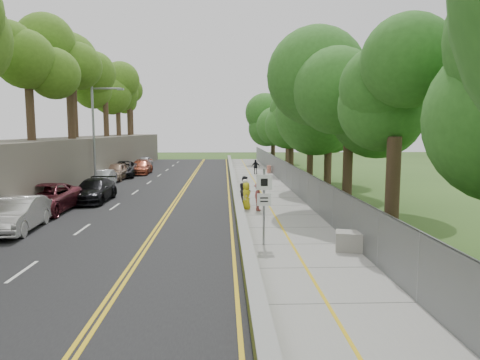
{
  "coord_description": "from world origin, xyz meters",
  "views": [
    {
      "loc": [
        -0.55,
        -19.88,
        4.68
      ],
      "look_at": [
        0.5,
        8.0,
        1.4
      ],
      "focal_mm": 32.0,
      "sensor_mm": 36.0,
      "label": 1
    }
  ],
  "objects_px": {
    "streetlight": "(97,130)",
    "car_2": "(45,199)",
    "signpost": "(264,198)",
    "painter_0": "(246,196)",
    "construction_barrel": "(269,169)",
    "concrete_block": "(350,241)",
    "person_far": "(256,167)",
    "car_1": "(17,214)"
  },
  "relations": [
    {
      "from": "signpost",
      "to": "concrete_block",
      "type": "distance_m",
      "value": 3.73
    },
    {
      "from": "streetlight",
      "to": "signpost",
      "type": "relative_size",
      "value": 2.58
    },
    {
      "from": "concrete_block",
      "to": "person_far",
      "type": "xyz_separation_m",
      "value": [
        -1.5,
        29.03,
        0.39
      ]
    },
    {
      "from": "person_far",
      "to": "concrete_block",
      "type": "bearing_deg",
      "value": 98.51
    },
    {
      "from": "signpost",
      "to": "concrete_block",
      "type": "relative_size",
      "value": 2.81
    },
    {
      "from": "car_1",
      "to": "signpost",
      "type": "bearing_deg",
      "value": -18.11
    },
    {
      "from": "signpost",
      "to": "car_1",
      "type": "bearing_deg",
      "value": 165.92
    },
    {
      "from": "streetlight",
      "to": "car_2",
      "type": "xyz_separation_m",
      "value": [
        -0.14,
        -9.87,
        -3.79
      ]
    },
    {
      "from": "car_1",
      "to": "person_far",
      "type": "bearing_deg",
      "value": 59.03
    },
    {
      "from": "streetlight",
      "to": "concrete_block",
      "type": "distance_m",
      "value": 23.66
    },
    {
      "from": "streetlight",
      "to": "painter_0",
      "type": "distance_m",
      "value": 14.95
    },
    {
      "from": "construction_barrel",
      "to": "painter_0",
      "type": "distance_m",
      "value": 21.24
    },
    {
      "from": "signpost",
      "to": "car_1",
      "type": "height_order",
      "value": "signpost"
    },
    {
      "from": "signpost",
      "to": "car_2",
      "type": "bearing_deg",
      "value": 148.47
    },
    {
      "from": "construction_barrel",
      "to": "car_1",
      "type": "xyz_separation_m",
      "value": [
        -14.34,
        -26.05,
        0.36
      ]
    },
    {
      "from": "streetlight",
      "to": "person_far",
      "type": "distance_m",
      "value": 17.67
    },
    {
      "from": "car_2",
      "to": "person_far",
      "type": "bearing_deg",
      "value": 57.95
    },
    {
      "from": "construction_barrel",
      "to": "concrete_block",
      "type": "xyz_separation_m",
      "value": [
        0.0,
        -29.82,
        -0.04
      ]
    },
    {
      "from": "car_2",
      "to": "construction_barrel",
      "type": "bearing_deg",
      "value": 56.13
    },
    {
      "from": "concrete_block",
      "to": "car_2",
      "type": "height_order",
      "value": "car_2"
    },
    {
      "from": "construction_barrel",
      "to": "car_1",
      "type": "height_order",
      "value": "car_1"
    },
    {
      "from": "signpost",
      "to": "car_1",
      "type": "relative_size",
      "value": 0.65
    },
    {
      "from": "construction_barrel",
      "to": "person_far",
      "type": "relative_size",
      "value": 0.54
    },
    {
      "from": "person_far",
      "to": "painter_0",
      "type": "bearing_deg",
      "value": 89.74
    },
    {
      "from": "construction_barrel",
      "to": "concrete_block",
      "type": "distance_m",
      "value": 29.82
    },
    {
      "from": "construction_barrel",
      "to": "streetlight",
      "type": "bearing_deg",
      "value": -141.32
    },
    {
      "from": "construction_barrel",
      "to": "car_2",
      "type": "bearing_deg",
      "value": -124.49
    },
    {
      "from": "car_2",
      "to": "signpost",
      "type": "bearing_deg",
      "value": -30.91
    },
    {
      "from": "signpost",
      "to": "painter_0",
      "type": "bearing_deg",
      "value": 92.18
    },
    {
      "from": "car_2",
      "to": "streetlight",
      "type": "bearing_deg",
      "value": 89.82
    },
    {
      "from": "concrete_block",
      "to": "painter_0",
      "type": "xyz_separation_m",
      "value": [
        -3.55,
        8.88,
        0.42
      ]
    },
    {
      "from": "concrete_block",
      "to": "painter_0",
      "type": "distance_m",
      "value": 9.57
    },
    {
      "from": "signpost",
      "to": "painter_0",
      "type": "distance_m",
      "value": 7.98
    },
    {
      "from": "car_1",
      "to": "painter_0",
      "type": "distance_m",
      "value": 11.94
    },
    {
      "from": "car_2",
      "to": "painter_0",
      "type": "bearing_deg",
      "value": 4.38
    },
    {
      "from": "signpost",
      "to": "painter_0",
      "type": "height_order",
      "value": "signpost"
    },
    {
      "from": "car_2",
      "to": "car_1",
      "type": "bearing_deg",
      "value": -82.06
    },
    {
      "from": "car_2",
      "to": "painter_0",
      "type": "xyz_separation_m",
      "value": [
        11.35,
        0.75,
        -0.01
      ]
    },
    {
      "from": "construction_barrel",
      "to": "person_far",
      "type": "distance_m",
      "value": 1.73
    },
    {
      "from": "streetlight",
      "to": "signpost",
      "type": "bearing_deg",
      "value": -55.92
    },
    {
      "from": "streetlight",
      "to": "signpost",
      "type": "height_order",
      "value": "streetlight"
    },
    {
      "from": "person_far",
      "to": "car_1",
      "type": "bearing_deg",
      "value": 68.62
    }
  ]
}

